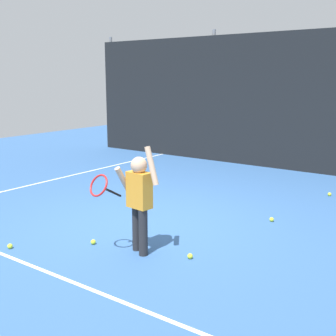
{
  "coord_description": "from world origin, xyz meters",
  "views": [
    {
      "loc": [
        3.91,
        -4.79,
        2.12
      ],
      "look_at": [
        0.34,
        0.14,
        0.85
      ],
      "focal_mm": 46.24,
      "sensor_mm": 36.0,
      "label": 1
    }
  ],
  "objects_px": {
    "water_bottle": "(141,208)",
    "tennis_ball_0": "(190,256)",
    "tennis_ball_3": "(10,246)",
    "tennis_ball_2": "(330,194)",
    "tennis_ball_4": "(93,242)",
    "tennis_ball_5": "(272,219)",
    "tennis_player": "(138,196)"
  },
  "relations": [
    {
      "from": "water_bottle",
      "to": "tennis_ball_2",
      "type": "height_order",
      "value": "water_bottle"
    },
    {
      "from": "tennis_ball_0",
      "to": "tennis_ball_5",
      "type": "xyz_separation_m",
      "value": [
        0.25,
        1.87,
        0.0
      ]
    },
    {
      "from": "tennis_ball_2",
      "to": "tennis_ball_4",
      "type": "xyz_separation_m",
      "value": [
        -1.81,
        -4.21,
        0.0
      ]
    },
    {
      "from": "tennis_ball_2",
      "to": "tennis_ball_3",
      "type": "distance_m",
      "value": 5.56
    },
    {
      "from": "tennis_ball_2",
      "to": "tennis_ball_3",
      "type": "bearing_deg",
      "value": -117.42
    },
    {
      "from": "tennis_ball_3",
      "to": "tennis_ball_4",
      "type": "relative_size",
      "value": 1.0
    },
    {
      "from": "tennis_ball_2",
      "to": "tennis_ball_4",
      "type": "distance_m",
      "value": 4.58
    },
    {
      "from": "tennis_ball_3",
      "to": "tennis_ball_2",
      "type": "bearing_deg",
      "value": 62.58
    },
    {
      "from": "tennis_ball_2",
      "to": "tennis_ball_4",
      "type": "relative_size",
      "value": 1.0
    },
    {
      "from": "tennis_ball_5",
      "to": "tennis_ball_2",
      "type": "bearing_deg",
      "value": 81.71
    },
    {
      "from": "water_bottle",
      "to": "tennis_ball_0",
      "type": "height_order",
      "value": "water_bottle"
    },
    {
      "from": "tennis_ball_3",
      "to": "tennis_ball_4",
      "type": "height_order",
      "value": "same"
    },
    {
      "from": "tennis_player",
      "to": "tennis_ball_5",
      "type": "height_order",
      "value": "tennis_player"
    },
    {
      "from": "tennis_ball_2",
      "to": "tennis_ball_0",
      "type": "bearing_deg",
      "value": -97.98
    },
    {
      "from": "tennis_player",
      "to": "tennis_ball_5",
      "type": "relative_size",
      "value": 20.46
    },
    {
      "from": "tennis_player",
      "to": "tennis_ball_4",
      "type": "xyz_separation_m",
      "value": [
        -0.65,
        -0.14,
        -0.69
      ]
    },
    {
      "from": "tennis_ball_4",
      "to": "tennis_ball_3",
      "type": "bearing_deg",
      "value": -136.13
    },
    {
      "from": "tennis_ball_5",
      "to": "tennis_ball_3",
      "type": "bearing_deg",
      "value": -127.62
    },
    {
      "from": "water_bottle",
      "to": "tennis_player",
      "type": "bearing_deg",
      "value": -51.92
    },
    {
      "from": "tennis_player",
      "to": "tennis_ball_2",
      "type": "relative_size",
      "value": 20.46
    },
    {
      "from": "tennis_ball_4",
      "to": "tennis_ball_5",
      "type": "relative_size",
      "value": 1.0
    },
    {
      "from": "tennis_ball_4",
      "to": "tennis_ball_5",
      "type": "xyz_separation_m",
      "value": [
        1.52,
        2.22,
        0.0
      ]
    },
    {
      "from": "tennis_player",
      "to": "tennis_ball_0",
      "type": "relative_size",
      "value": 20.46
    },
    {
      "from": "tennis_ball_0",
      "to": "tennis_ball_5",
      "type": "bearing_deg",
      "value": 82.36
    },
    {
      "from": "tennis_ball_2",
      "to": "tennis_ball_3",
      "type": "xyz_separation_m",
      "value": [
        -2.56,
        -4.93,
        0.0
      ]
    },
    {
      "from": "tennis_ball_0",
      "to": "tennis_ball_5",
      "type": "distance_m",
      "value": 1.88
    },
    {
      "from": "tennis_ball_3",
      "to": "tennis_ball_4",
      "type": "xyz_separation_m",
      "value": [
        0.75,
        0.72,
        0.0
      ]
    },
    {
      "from": "tennis_ball_3",
      "to": "tennis_ball_4",
      "type": "distance_m",
      "value": 1.04
    },
    {
      "from": "tennis_ball_2",
      "to": "tennis_ball_4",
      "type": "height_order",
      "value": "same"
    },
    {
      "from": "tennis_ball_0",
      "to": "tennis_ball_3",
      "type": "xyz_separation_m",
      "value": [
        -2.02,
        -1.08,
        0.0
      ]
    },
    {
      "from": "water_bottle",
      "to": "tennis_ball_0",
      "type": "distance_m",
      "value": 1.85
    },
    {
      "from": "tennis_player",
      "to": "tennis_ball_0",
      "type": "xyz_separation_m",
      "value": [
        0.62,
        0.22,
        -0.69
      ]
    }
  ]
}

